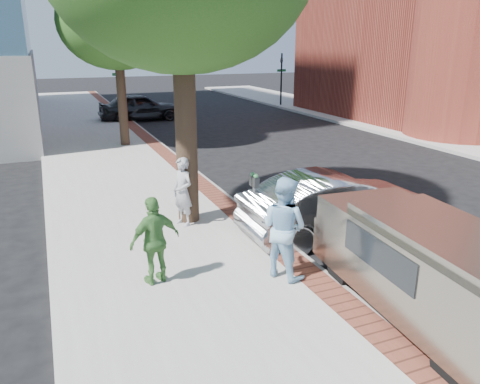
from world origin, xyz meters
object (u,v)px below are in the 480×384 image
parking_meter (254,190)px  person_green (155,240)px  van (424,264)px  person_gray (183,192)px  sedan_silver (336,205)px  bg_car (140,107)px  person_officer (284,227)px

parking_meter → person_green: size_ratio=0.88×
person_green → van: size_ratio=0.35×
person_gray → person_green: size_ratio=1.01×
parking_meter → person_gray: 1.82m
sedan_silver → van: size_ratio=0.96×
bg_car → van: van is taller
bg_car → van: 23.11m
person_gray → person_officer: size_ratio=0.86×
bg_car → van: size_ratio=0.99×
person_gray → sedan_silver: (3.29, -1.72, -0.23)m
parking_meter → sedan_silver: bearing=-15.8°
person_officer → van: person_officer is taller
person_green → sedan_silver: (4.58, 0.93, -0.22)m
person_green → person_gray: bearing=-130.4°
van → sedan_silver: bearing=84.0°
sedan_silver → bg_car: bearing=2.1°
person_officer → person_gray: bearing=-9.3°
person_gray → sedan_silver: person_gray is taller
sedan_silver → bg_car: size_ratio=0.97×
parking_meter → person_gray: (-1.37, 1.18, -0.21)m
parking_meter → person_gray: person_gray is taller
person_officer → sedan_silver: (2.26, 1.58, -0.36)m
parking_meter → person_officer: bearing=-99.3°
person_gray → sedan_silver: 3.72m
person_officer → van: size_ratio=0.41×
person_green → bg_car: size_ratio=0.35×
person_green → van: bearing=132.0°
sedan_silver → person_gray: bearing=62.2°
person_green → sedan_silver: size_ratio=0.36×
parking_meter → bg_car: (1.12, 19.04, -0.39)m
person_officer → parking_meter: bearing=-35.9°
parking_meter → person_green: (-2.66, -1.47, -0.21)m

